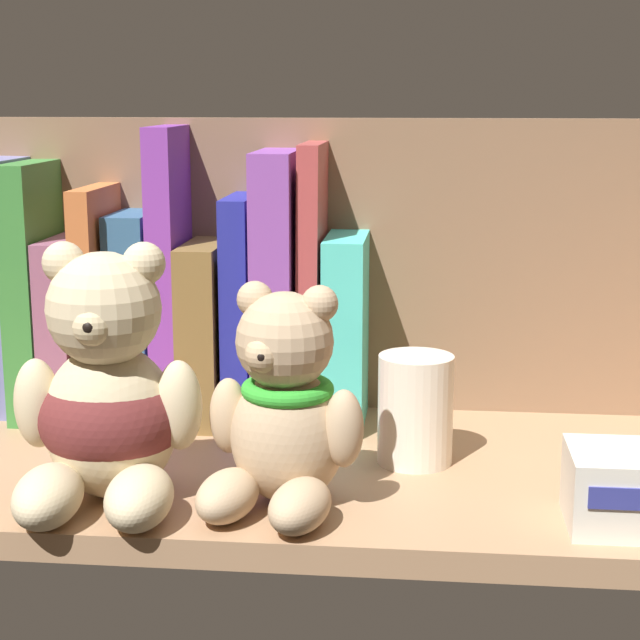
% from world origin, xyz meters
% --- Properties ---
extents(shelf_board, '(0.71, 0.29, 0.02)m').
position_xyz_m(shelf_board, '(0.00, 0.00, 0.01)').
color(shelf_board, '#A87F5B').
rests_on(shelf_board, ground).
extents(shelf_back_panel, '(0.73, 0.01, 0.27)m').
position_xyz_m(shelf_back_panel, '(0.00, 0.15, 0.14)').
color(shelf_back_panel, '#816046').
rests_on(shelf_back_panel, ground).
extents(book_2, '(0.03, 0.09, 0.22)m').
position_xyz_m(book_2, '(-0.26, 0.12, 0.13)').
color(book_2, '#7375B3').
rests_on(book_2, shelf_board).
extents(book_3, '(0.03, 0.13, 0.22)m').
position_xyz_m(book_3, '(-0.23, 0.12, 0.13)').
color(book_3, '#398238').
rests_on(book_3, shelf_board).
extents(book_4, '(0.03, 0.14, 0.16)m').
position_xyz_m(book_4, '(-0.20, 0.12, 0.10)').
color(book_4, '#905470').
rests_on(book_4, shelf_board).
extents(book_5, '(0.02, 0.13, 0.20)m').
position_xyz_m(book_5, '(-0.17, 0.12, 0.12)').
color(book_5, '#C26734').
rests_on(book_5, shelf_board).
extents(book_6, '(0.03, 0.10, 0.18)m').
position_xyz_m(book_6, '(-0.15, 0.12, 0.11)').
color(book_6, '#305A82').
rests_on(book_6, shelf_board).
extents(book_7, '(0.02, 0.10, 0.25)m').
position_xyz_m(book_7, '(-0.11, 0.12, 0.14)').
color(book_7, purple).
rests_on(book_7, shelf_board).
extents(book_8, '(0.03, 0.13, 0.15)m').
position_xyz_m(book_8, '(-0.08, 0.12, 0.10)').
color(book_8, brown).
rests_on(book_8, shelf_board).
extents(book_9, '(0.02, 0.12, 0.19)m').
position_xyz_m(book_9, '(-0.05, 0.12, 0.12)').
color(book_9, navy).
rests_on(book_9, shelf_board).
extents(book_10, '(0.03, 0.14, 0.23)m').
position_xyz_m(book_10, '(-0.02, 0.12, 0.13)').
color(book_10, purple).
rests_on(book_10, shelf_board).
extents(book_11, '(0.02, 0.12, 0.24)m').
position_xyz_m(book_11, '(0.01, 0.12, 0.14)').
color(book_11, '#B04343').
rests_on(book_11, shelf_board).
extents(book_12, '(0.03, 0.13, 0.16)m').
position_xyz_m(book_12, '(0.04, 0.12, 0.10)').
color(book_12, '#4ACFBF').
rests_on(book_12, shelf_board).
extents(teddy_bear_larger, '(0.13, 0.14, 0.18)m').
position_xyz_m(teddy_bear_larger, '(-0.11, -0.09, 0.09)').
color(teddy_bear_larger, beige).
rests_on(teddy_bear_larger, shelf_board).
extents(teddy_bear_smaller, '(0.12, 0.12, 0.15)m').
position_xyz_m(teddy_bear_smaller, '(0.01, -0.08, 0.09)').
color(teddy_bear_smaller, tan).
rests_on(teddy_bear_smaller, shelf_board).
extents(pillar_candle, '(0.06, 0.06, 0.08)m').
position_xyz_m(pillar_candle, '(0.10, 0.01, 0.06)').
color(pillar_candle, silver).
rests_on(pillar_candle, shelf_board).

